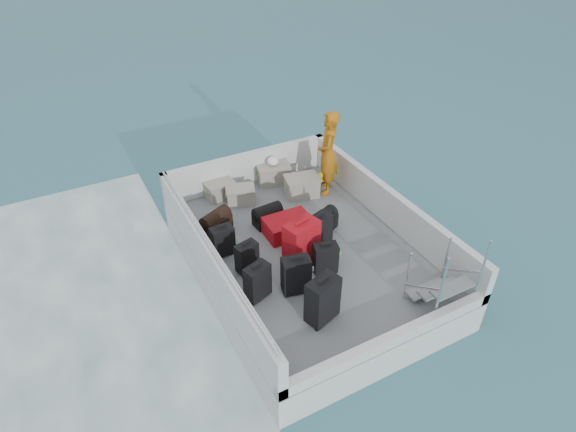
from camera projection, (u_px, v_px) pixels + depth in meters
name	position (u px, v px, depth m)	size (l,w,h in m)	color
ground	(304.00, 273.00, 8.81)	(160.00, 160.00, 0.00)	#1C5064
wake_foam	(17.00, 378.00, 6.98)	(10.00, 10.00, 0.00)	white
ferry_hull	(304.00, 261.00, 8.64)	(3.60, 5.00, 0.60)	silver
deck	(305.00, 247.00, 8.46)	(3.30, 4.70, 0.02)	slate
deck_fittings	(332.00, 234.00, 8.14)	(3.60, 5.00, 0.90)	silver
suitcase_0	(258.00, 282.00, 7.28)	(0.40, 0.22, 0.62)	black
suitcase_1	(247.00, 258.00, 7.79)	(0.36, 0.21, 0.55)	black
suitcase_2	(223.00, 241.00, 8.14)	(0.38, 0.23, 0.55)	black
suitcase_3	(323.00, 300.00, 6.88)	(0.49, 0.28, 0.74)	black
suitcase_4	(296.00, 275.00, 7.38)	(0.43, 0.26, 0.64)	black
suitcase_5	(301.00, 242.00, 7.92)	(0.57, 0.34, 0.79)	#A20C17
suitcase_6	(325.00, 259.00, 7.78)	(0.39, 0.23, 0.54)	black
suitcase_7	(319.00, 233.00, 8.24)	(0.47, 0.27, 0.65)	black
suitcase_8	(288.00, 226.00, 8.67)	(0.55, 0.83, 0.33)	#A20C17
duffel_0	(216.00, 223.00, 8.75)	(0.57, 0.30, 0.32)	black
duffel_1	(268.00, 217.00, 8.91)	(0.52, 0.30, 0.32)	black
duffel_2	(324.00, 223.00, 8.76)	(0.53, 0.30, 0.32)	black
crate_0	(220.00, 190.00, 9.66)	(0.53, 0.37, 0.32)	gray
crate_1	(241.00, 196.00, 9.49)	(0.53, 0.36, 0.32)	gray
crate_2	(273.00, 174.00, 10.10)	(0.64, 0.44, 0.39)	gray
crate_3	(302.00, 187.00, 9.70)	(0.64, 0.44, 0.38)	gray
yellow_bag	(324.00, 176.00, 10.19)	(0.28, 0.26, 0.22)	yellow
white_bag	(273.00, 162.00, 9.94)	(0.24, 0.24, 0.18)	white
passenger	(328.00, 153.00, 9.45)	(0.64, 0.41, 1.73)	orange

